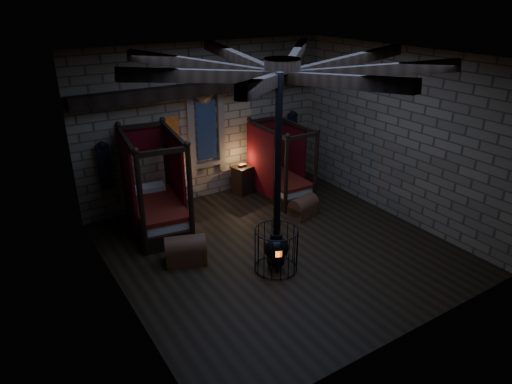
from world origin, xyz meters
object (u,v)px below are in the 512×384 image
bed_left (157,206)px  trunk_right (303,207)px  bed_right (279,179)px  stove (276,245)px  trunk_left (186,251)px

bed_left → trunk_right: (3.40, -1.42, -0.34)m
bed_right → trunk_right: (-0.20, -1.39, -0.27)m
bed_right → stove: stove is taller
bed_right → stove: (-2.20, -3.04, 0.08)m
bed_right → trunk_right: 1.43m
trunk_left → stove: size_ratio=0.24×
bed_right → trunk_left: (-3.68, -1.79, -0.23)m
trunk_left → trunk_right: trunk_left is taller
trunk_right → bed_right: bearing=68.0°
bed_right → trunk_left: bed_right is taller
trunk_left → stove: (1.47, -1.25, 0.31)m
trunk_left → trunk_right: 3.50m
trunk_left → trunk_right: (3.47, 0.40, -0.04)m
bed_left → trunk_left: size_ratio=2.44×
trunk_left → trunk_right: bearing=26.9°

